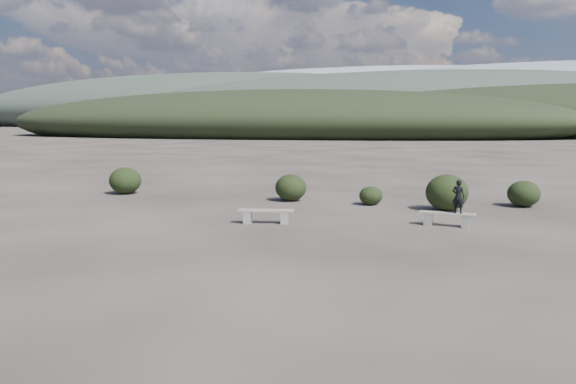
# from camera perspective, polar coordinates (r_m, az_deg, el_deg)

# --- Properties ---
(ground) EXTENTS (1200.00, 1200.00, 0.00)m
(ground) POSITION_cam_1_polar(r_m,az_deg,el_deg) (12.97, -1.95, -6.82)
(ground) COLOR #292320
(ground) RESTS_ON ground
(bench_left) EXTENTS (1.76, 0.68, 0.43)m
(bench_left) POSITION_cam_1_polar(r_m,az_deg,el_deg) (17.27, -2.25, -2.36)
(bench_left) COLOR gray
(bench_left) RESTS_ON ground
(bench_right) EXTENTS (1.68, 0.58, 0.41)m
(bench_right) POSITION_cam_1_polar(r_m,az_deg,el_deg) (17.49, 15.84, -2.55)
(bench_right) COLOR gray
(bench_right) RESTS_ON ground
(seated_person) EXTENTS (0.43, 0.35, 1.01)m
(seated_person) POSITION_cam_1_polar(r_m,az_deg,el_deg) (17.36, 16.92, -0.44)
(seated_person) COLOR black
(seated_person) RESTS_ON bench_right
(shrub_b) EXTENTS (1.23, 1.23, 1.05)m
(shrub_b) POSITION_cam_1_polar(r_m,az_deg,el_deg) (22.01, 0.29, 0.45)
(shrub_b) COLOR black
(shrub_b) RESTS_ON ground
(shrub_c) EXTENTS (0.88, 0.88, 0.70)m
(shrub_c) POSITION_cam_1_polar(r_m,az_deg,el_deg) (21.22, 8.41, -0.37)
(shrub_c) COLOR black
(shrub_c) RESTS_ON ground
(shrub_d) EXTENTS (1.47, 1.47, 1.28)m
(shrub_d) POSITION_cam_1_polar(r_m,az_deg,el_deg) (20.38, 15.84, -0.06)
(shrub_d) COLOR black
(shrub_d) RESTS_ON ground
(shrub_e) EXTENTS (1.16, 1.16, 0.97)m
(shrub_e) POSITION_cam_1_polar(r_m,az_deg,el_deg) (22.28, 22.82, -0.16)
(shrub_e) COLOR black
(shrub_e) RESTS_ON ground
(shrub_f) EXTENTS (1.35, 1.35, 1.14)m
(shrub_f) POSITION_cam_1_polar(r_m,az_deg,el_deg) (25.09, -16.21, 1.12)
(shrub_f) COLOR black
(shrub_f) RESTS_ON ground
(mountain_ridges) EXTENTS (500.00, 400.00, 56.00)m
(mountain_ridges) POSITION_cam_1_polar(r_m,az_deg,el_deg) (351.39, 12.57, 8.45)
(mountain_ridges) COLOR black
(mountain_ridges) RESTS_ON ground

